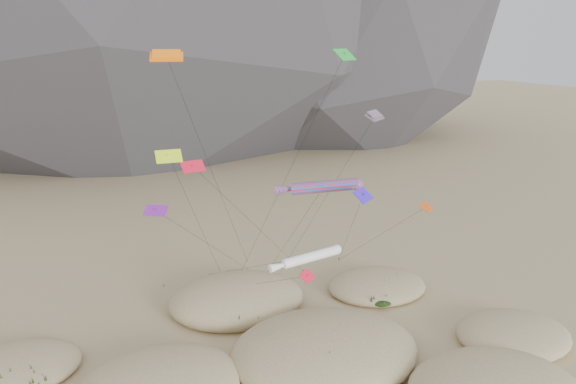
% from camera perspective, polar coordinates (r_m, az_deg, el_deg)
% --- Properties ---
extents(dunes, '(51.71, 38.12, 3.82)m').
position_cam_1_polar(dunes, '(47.18, 0.69, -17.50)').
color(dunes, '#CCB789').
rests_on(dunes, ground).
extents(dune_grass, '(40.92, 28.62, 1.54)m').
position_cam_1_polar(dune_grass, '(47.02, -0.39, -17.49)').
color(dune_grass, black).
rests_on(dune_grass, ground).
extents(kite_stakes, '(21.34, 3.57, 0.30)m').
position_cam_1_polar(kite_stakes, '(64.30, -3.72, -8.69)').
color(kite_stakes, '#3F2D1E').
rests_on(kite_stakes, ground).
extents(rainbow_tube_kite, '(7.45, 13.04, 14.24)m').
position_cam_1_polar(rainbow_tube_kite, '(50.79, 3.36, 0.53)').
color(rainbow_tube_kite, red).
rests_on(rainbow_tube_kite, ground).
extents(white_tube_kite, '(6.59, 20.91, 9.80)m').
position_cam_1_polar(white_tube_kite, '(45.80, 2.00, -6.71)').
color(white_tube_kite, white).
rests_on(white_tube_kite, ground).
extents(orange_parafoil, '(12.58, 14.68, 25.48)m').
position_cam_1_polar(orange_parafoil, '(47.68, -12.10, 13.02)').
color(orange_parafoil, orange).
rests_on(orange_parafoil, ground).
extents(multi_parafoil, '(5.70, 13.29, 20.05)m').
position_cam_1_polar(multi_parafoil, '(51.74, 8.68, 7.45)').
color(multi_parafoil, red).
rests_on(multi_parafoil, ground).
extents(delta_kites, '(28.78, 18.44, 25.31)m').
position_cam_1_polar(delta_kites, '(49.62, 0.19, 2.35)').
color(delta_kites, '#D2FE1A').
rests_on(delta_kites, ground).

